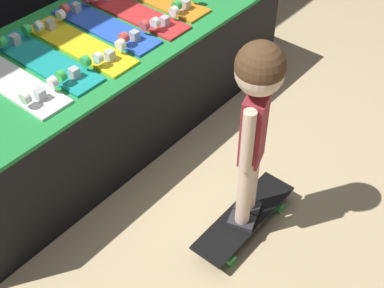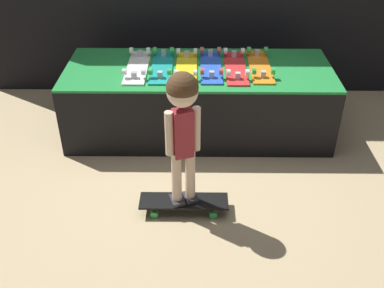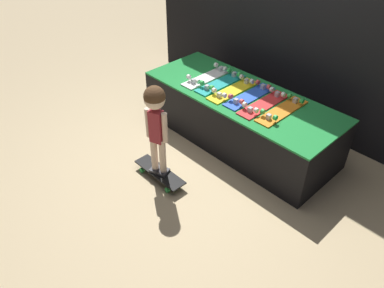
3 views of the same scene
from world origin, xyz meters
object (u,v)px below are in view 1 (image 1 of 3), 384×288
object	(u,v)px
skateboard_white_on_rack	(11,79)
skateboard_red_on_rack	(135,11)
skateboard_yellow_on_rack	(80,43)
child	(256,107)
skateboard_teal_on_rack	(45,59)
skateboard_blue_on_rack	(105,25)
skateboard_on_floor	(244,218)

from	to	relation	value
skateboard_white_on_rack	skateboard_red_on_rack	bearing A→B (deg)	-0.30
skateboard_yellow_on_rack	child	size ratio (longest dim) A/B	0.70
skateboard_white_on_rack	skateboard_teal_on_rack	bearing A→B (deg)	2.34
skateboard_white_on_rack	skateboard_yellow_on_rack	world-z (taller)	same
skateboard_white_on_rack	skateboard_blue_on_rack	bearing A→B (deg)	1.62
skateboard_teal_on_rack	skateboard_blue_on_rack	xyz separation A→B (m)	(0.40, 0.01, 0.00)
skateboard_blue_on_rack	child	distance (m)	1.11
skateboard_on_floor	skateboard_red_on_rack	bearing A→B (deg)	69.26
skateboard_teal_on_rack	skateboard_on_floor	bearing A→B (deg)	-79.36
skateboard_white_on_rack	skateboard_on_floor	size ratio (longest dim) A/B	1.09
skateboard_blue_on_rack	skateboard_on_floor	world-z (taller)	skateboard_blue_on_rack
skateboard_yellow_on_rack	skateboard_blue_on_rack	xyz separation A→B (m)	(0.20, 0.03, 0.00)
skateboard_on_floor	child	distance (m)	0.69
skateboard_red_on_rack	skateboard_teal_on_rack	bearing A→B (deg)	178.81
skateboard_white_on_rack	child	world-z (taller)	child
skateboard_on_floor	child	bearing A→B (deg)	-116.57
skateboard_red_on_rack	child	xyz separation A→B (m)	(-0.40, -1.06, 0.15)
skateboard_yellow_on_rack	child	world-z (taller)	child
skateboard_teal_on_rack	skateboard_red_on_rack	world-z (taller)	same
skateboard_white_on_rack	skateboard_red_on_rack	size ratio (longest dim) A/B	1.00
skateboard_yellow_on_rack	skateboard_on_floor	size ratio (longest dim) A/B	1.09
skateboard_teal_on_rack	skateboard_on_floor	xyz separation A→B (m)	(0.20, -1.08, -0.54)
skateboard_on_floor	child	world-z (taller)	child
skateboard_red_on_rack	skateboard_on_floor	bearing A→B (deg)	-110.74
skateboard_teal_on_rack	child	world-z (taller)	child
skateboard_blue_on_rack	child	bearing A→B (deg)	-100.50
skateboard_white_on_rack	child	distance (m)	1.15
skateboard_white_on_rack	skateboard_teal_on_rack	xyz separation A→B (m)	(0.20, 0.01, 0.00)
skateboard_red_on_rack	skateboard_on_floor	size ratio (longest dim) A/B	1.09
skateboard_teal_on_rack	skateboard_blue_on_rack	bearing A→B (deg)	1.26
skateboard_teal_on_rack	skateboard_yellow_on_rack	distance (m)	0.20
skateboard_white_on_rack	skateboard_blue_on_rack	world-z (taller)	same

